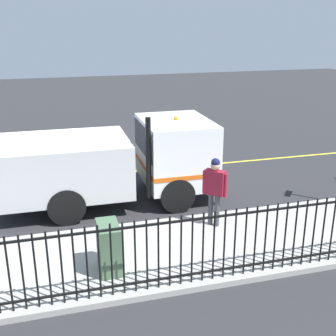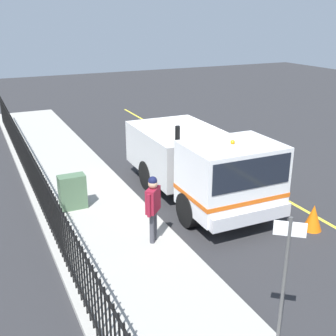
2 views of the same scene
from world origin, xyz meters
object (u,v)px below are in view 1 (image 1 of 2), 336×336
traffic_cone (198,162)px  worker_standing (215,185)px  utility_cabinet (109,247)px  work_truck (121,158)px

traffic_cone → worker_standing: bearing=-14.3°
utility_cabinet → worker_standing: bearing=115.9°
work_truck → traffic_cone: (-1.78, 2.93, -0.94)m
utility_cabinet → traffic_cone: 6.76m
worker_standing → utility_cabinet: (1.35, -2.78, -0.55)m
utility_cabinet → traffic_cone: bearing=145.2°
utility_cabinet → traffic_cone: size_ratio=1.41×
worker_standing → traffic_cone: (-4.20, 1.07, -0.83)m
work_truck → worker_standing: size_ratio=3.53×
worker_standing → traffic_cone: worker_standing is taller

